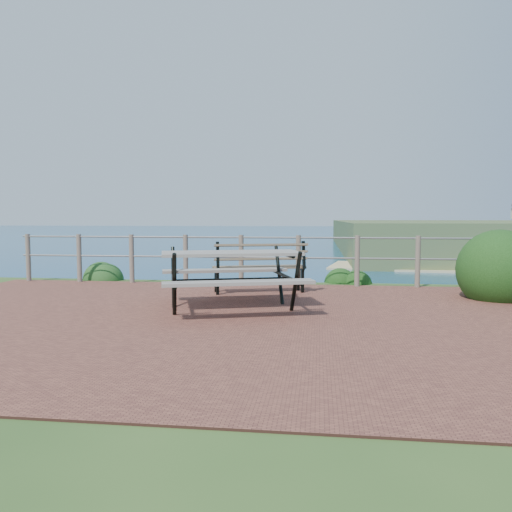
% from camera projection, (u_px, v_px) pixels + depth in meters
% --- Properties ---
extents(ground, '(10.00, 7.00, 0.12)m').
position_uv_depth(ground, '(203.00, 318.00, 6.77)').
color(ground, brown).
rests_on(ground, ground).
extents(ocean, '(1200.00, 1200.00, 0.00)m').
position_uv_depth(ocean, '(316.00, 221.00, 204.60)').
color(ocean, navy).
rests_on(ocean, ground).
extents(safety_railing, '(9.40, 0.10, 1.00)m').
position_uv_depth(safety_railing, '(241.00, 257.00, 10.04)').
color(safety_railing, '#6B5B4C').
rests_on(safety_railing, ground).
extents(picnic_table, '(2.16, 1.68, 0.85)m').
position_uv_depth(picnic_table, '(231.00, 274.00, 7.31)').
color(picnic_table, gray).
rests_on(picnic_table, ground).
extents(park_bench, '(1.70, 0.88, 0.93)m').
position_uv_depth(park_bench, '(259.00, 259.00, 8.96)').
color(park_bench, brown).
rests_on(park_bench, ground).
extents(shrub_right_edge, '(1.10, 1.10, 1.57)m').
position_uv_depth(shrub_right_edge, '(504.00, 288.00, 9.71)').
color(shrub_right_edge, '#183B12').
rests_on(shrub_right_edge, ground).
extents(shrub_lip_west, '(0.85, 0.85, 0.62)m').
position_uv_depth(shrub_lip_west, '(112.00, 279.00, 11.16)').
color(shrub_lip_west, '#244F1D').
rests_on(shrub_lip_west, ground).
extents(shrub_lip_east, '(0.74, 0.74, 0.48)m').
position_uv_depth(shrub_lip_east, '(346.00, 283.00, 10.45)').
color(shrub_lip_east, '#183B12').
rests_on(shrub_lip_east, ground).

